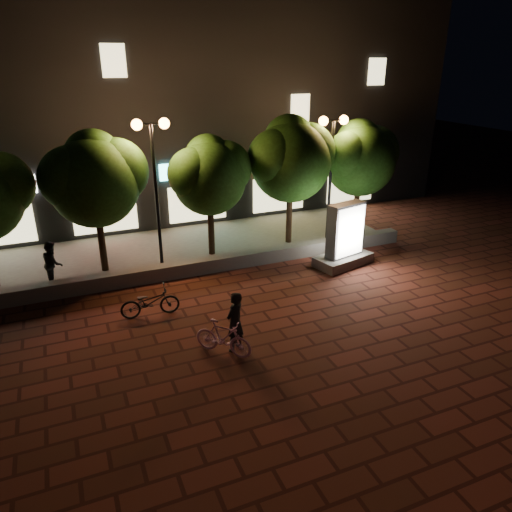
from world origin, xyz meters
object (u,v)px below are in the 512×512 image
tree_mid (210,173)px  scooter_parked (150,302)px  tree_far_right (361,156)px  pedestrian (53,263)px  street_lamp_right (332,146)px  rider (235,322)px  ad_kiosk (345,240)px  tree_right (291,157)px  street_lamp_left (153,156)px  tree_left (95,177)px  scooter_pink (223,338)px

tree_mid → scooter_parked: bearing=-129.5°
tree_far_right → pedestrian: tree_far_right is taller
street_lamp_right → rider: (-6.42, -6.22, -3.06)m
ad_kiosk → scooter_parked: bearing=-171.6°
tree_right → street_lamp_left: bearing=-177.2°
tree_right → pedestrian: 9.44m
tree_left → ad_kiosk: size_ratio=2.07×
street_lamp_right → scooter_parked: 9.52m
street_lamp_left → ad_kiosk: bearing=-21.9°
street_lamp_left → scooter_pink: (0.23, -6.29, -3.55)m
street_lamp_right → ad_kiosk: street_lamp_right is taller
street_lamp_left → pedestrian: (-3.65, -0.39, -3.19)m
pedestrian → rider: bearing=-146.7°
tree_right → ad_kiosk: 3.91m
tree_left → pedestrian: bearing=-159.0°
street_lamp_left → tree_mid: bearing=7.3°
tree_mid → tree_far_right: (6.50, 0.00, 0.15)m
tree_mid → scooter_pink: 7.33m
tree_mid → tree_left: bearing=180.0°
tree_mid → tree_right: bearing=0.0°
street_lamp_right → pedestrian: street_lamp_right is taller
ad_kiosk → scooter_parked: 7.43m
rider → pedestrian: rider is taller
scooter_pink → rider: bearing=-32.7°
tree_far_right → street_lamp_left: size_ratio=0.92×
street_lamp_left → pedestrian: size_ratio=3.40×
scooter_pink → ad_kiosk: bearing=-11.1°
scooter_pink → rider: 0.50m
tree_mid → ad_kiosk: bearing=-33.6°
rider → tree_mid: bearing=-137.4°
scooter_parked → tree_left: bearing=16.5°
tree_right → street_lamp_right: bearing=-9.1°
scooter_pink → scooter_parked: (-1.35, 2.71, -0.02)m
street_lamp_right → scooter_parked: size_ratio=2.89×
tree_left → tree_mid: (4.00, -0.00, -0.23)m
rider → pedestrian: 7.21m
tree_mid → street_lamp_left: (-2.05, -0.26, 0.81)m
scooter_parked → street_lamp_left: bearing=-12.9°
pedestrian → scooter_pink: bearing=-149.3°
tree_mid → street_lamp_right: 5.00m
scooter_pink → rider: rider is taller
street_lamp_left → pedestrian: bearing=-173.9°
tree_left → tree_mid: bearing=-0.0°
scooter_pink → scooter_parked: scooter_pink is taller
rider → pedestrian: size_ratio=1.09×
scooter_parked → pedestrian: (-2.54, 3.19, 0.39)m
scooter_parked → rider: bearing=-142.9°
tree_left → ad_kiosk: bearing=-18.7°
tree_left → rider: bearing=-68.8°
street_lamp_right → scooter_parked: bearing=-156.2°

